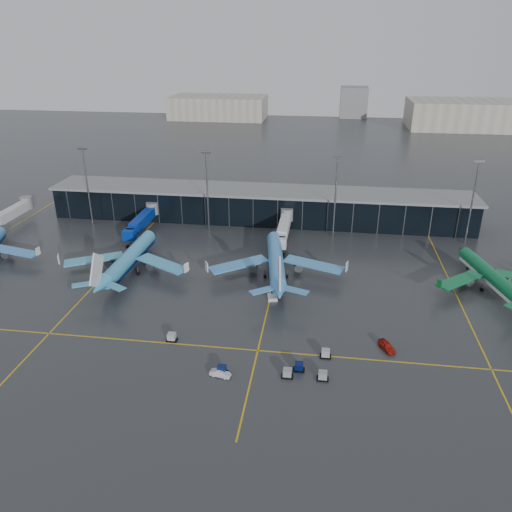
# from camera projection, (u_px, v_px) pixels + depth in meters

# --- Properties ---
(ground) EXTENTS (600.00, 600.00, 0.00)m
(ground) POSITION_uv_depth(u_px,v_px,m) (224.00, 310.00, 115.48)
(ground) COLOR #282B2D
(ground) RESTS_ON ground
(terminal_pier) EXTENTS (142.00, 17.00, 10.70)m
(terminal_pier) POSITION_uv_depth(u_px,v_px,m) (259.00, 204.00, 169.31)
(terminal_pier) COLOR black
(terminal_pier) RESTS_ON ground
(jet_bridges) EXTENTS (94.00, 27.50, 7.20)m
(jet_bridges) POSITION_uv_depth(u_px,v_px,m) (141.00, 221.00, 156.93)
(jet_bridges) COLOR #595B60
(jet_bridges) RESTS_ON ground
(flood_masts) EXTENTS (203.00, 0.50, 25.50)m
(flood_masts) POSITION_uv_depth(u_px,v_px,m) (270.00, 191.00, 154.40)
(flood_masts) COLOR #595B60
(flood_masts) RESTS_ON ground
(distant_hangars) EXTENTS (260.00, 71.00, 22.00)m
(distant_hangars) POSITION_uv_depth(u_px,v_px,m) (369.00, 111.00, 349.67)
(distant_hangars) COLOR #B2AD99
(distant_hangars) RESTS_ON ground
(taxi_lines) EXTENTS (220.00, 120.00, 0.02)m
(taxi_lines) POSITION_uv_depth(u_px,v_px,m) (272.00, 291.00, 123.80)
(taxi_lines) COLOR gold
(taxi_lines) RESTS_ON ground
(airliner_arkefly) EXTENTS (36.49, 41.43, 12.60)m
(airliner_arkefly) POSITION_uv_depth(u_px,v_px,m) (129.00, 249.00, 131.81)
(airliner_arkefly) COLOR #3C9AC7
(airliner_arkefly) RESTS_ON ground
(airliner_klm_near) EXTENTS (42.63, 47.00, 12.97)m
(airliner_klm_near) POSITION_uv_depth(u_px,v_px,m) (276.00, 252.00, 129.85)
(airliner_klm_near) COLOR #3E8ACC
(airliner_klm_near) RESTS_ON ground
(airliner_aer_lingus) EXTENTS (39.36, 42.68, 11.18)m
(airliner_aer_lingus) POSITION_uv_depth(u_px,v_px,m) (492.00, 267.00, 123.37)
(airliner_aer_lingus) COLOR #0C6A38
(airliner_aer_lingus) RESTS_ON ground
(baggage_carts) EXTENTS (33.98, 10.92, 1.70)m
(baggage_carts) POSITION_uv_depth(u_px,v_px,m) (270.00, 362.00, 95.73)
(baggage_carts) COLOR black
(baggage_carts) RESTS_ON ground
(mobile_airstair) EXTENTS (2.78, 3.57, 3.45)m
(mobile_airstair) POSITION_uv_depth(u_px,v_px,m) (272.00, 296.00, 120.01)
(mobile_airstair) COLOR silver
(mobile_airstair) RESTS_ON ground
(service_van_red) EXTENTS (3.72, 5.08, 1.61)m
(service_van_red) POSITION_uv_depth(u_px,v_px,m) (387.00, 346.00, 100.72)
(service_van_red) COLOR #9F160C
(service_van_red) RESTS_ON ground
(service_van_white) EXTENTS (4.16, 2.06, 1.31)m
(service_van_white) POSITION_uv_depth(u_px,v_px,m) (220.00, 373.00, 92.83)
(service_van_white) COLOR silver
(service_van_white) RESTS_ON ground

